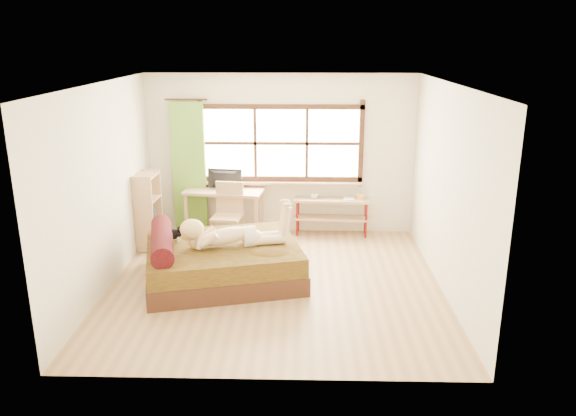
{
  "coord_description": "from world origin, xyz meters",
  "views": [
    {
      "loc": [
        0.36,
        -7.07,
        3.24
      ],
      "look_at": [
        0.17,
        0.2,
        1.03
      ],
      "focal_mm": 35.0,
      "sensor_mm": 36.0,
      "label": 1
    }
  ],
  "objects_px": {
    "woman": "(232,224)",
    "bookshelf": "(148,210)",
    "desk": "(224,196)",
    "chair": "(228,210)",
    "bed": "(219,261)",
    "kitten": "(172,233)",
    "pipe_shelf": "(332,208)"
  },
  "relations": [
    {
      "from": "kitten",
      "to": "bed",
      "type": "bearing_deg",
      "value": -23.78
    },
    {
      "from": "kitten",
      "to": "bookshelf",
      "type": "height_order",
      "value": "bookshelf"
    },
    {
      "from": "desk",
      "to": "bookshelf",
      "type": "bearing_deg",
      "value": -145.03
    },
    {
      "from": "woman",
      "to": "bookshelf",
      "type": "bearing_deg",
      "value": 125.41
    },
    {
      "from": "desk",
      "to": "chair",
      "type": "bearing_deg",
      "value": -64.61
    },
    {
      "from": "woman",
      "to": "desk",
      "type": "distance_m",
      "value": 1.89
    },
    {
      "from": "bed",
      "to": "bookshelf",
      "type": "xyz_separation_m",
      "value": [
        -1.3,
        1.23,
        0.34
      ]
    },
    {
      "from": "kitten",
      "to": "chair",
      "type": "height_order",
      "value": "chair"
    },
    {
      "from": "woman",
      "to": "bookshelf",
      "type": "relative_size",
      "value": 1.19
    },
    {
      "from": "desk",
      "to": "pipe_shelf",
      "type": "distance_m",
      "value": 1.85
    },
    {
      "from": "woman",
      "to": "kitten",
      "type": "bearing_deg",
      "value": 155.98
    },
    {
      "from": "desk",
      "to": "bookshelf",
      "type": "height_order",
      "value": "bookshelf"
    },
    {
      "from": "chair",
      "to": "bookshelf",
      "type": "distance_m",
      "value": 1.27
    },
    {
      "from": "woman",
      "to": "desk",
      "type": "bearing_deg",
      "value": 86.94
    },
    {
      "from": "chair",
      "to": "desk",
      "type": "bearing_deg",
      "value": 115.39
    },
    {
      "from": "bookshelf",
      "to": "desk",
      "type": "bearing_deg",
      "value": 29.28
    },
    {
      "from": "chair",
      "to": "pipe_shelf",
      "type": "bearing_deg",
      "value": 23.47
    },
    {
      "from": "bed",
      "to": "woman",
      "type": "bearing_deg",
      "value": -24.8
    },
    {
      "from": "woman",
      "to": "bookshelf",
      "type": "distance_m",
      "value": 1.98
    },
    {
      "from": "woman",
      "to": "chair",
      "type": "xyz_separation_m",
      "value": [
        -0.25,
        1.49,
        -0.27
      ]
    },
    {
      "from": "chair",
      "to": "pipe_shelf",
      "type": "height_order",
      "value": "chair"
    },
    {
      "from": "bed",
      "to": "kitten",
      "type": "height_order",
      "value": "bed"
    },
    {
      "from": "woman",
      "to": "desk",
      "type": "height_order",
      "value": "woman"
    },
    {
      "from": "woman",
      "to": "pipe_shelf",
      "type": "bearing_deg",
      "value": 39.21
    },
    {
      "from": "bed",
      "to": "pipe_shelf",
      "type": "distance_m",
      "value": 2.55
    },
    {
      "from": "bed",
      "to": "woman",
      "type": "distance_m",
      "value": 0.59
    },
    {
      "from": "chair",
      "to": "bookshelf",
      "type": "xyz_separation_m",
      "value": [
        -1.24,
        -0.22,
        0.06
      ]
    },
    {
      "from": "woman",
      "to": "bookshelf",
      "type": "height_order",
      "value": "bookshelf"
    },
    {
      "from": "bookshelf",
      "to": "chair",
      "type": "bearing_deg",
      "value": 12.25
    },
    {
      "from": "woman",
      "to": "bookshelf",
      "type": "xyz_separation_m",
      "value": [
        -1.5,
        1.27,
        -0.21
      ]
    },
    {
      "from": "chair",
      "to": "pipe_shelf",
      "type": "xyz_separation_m",
      "value": [
        1.71,
        0.48,
        -0.1
      ]
    },
    {
      "from": "bed",
      "to": "chair",
      "type": "relative_size",
      "value": 2.39
    }
  ]
}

